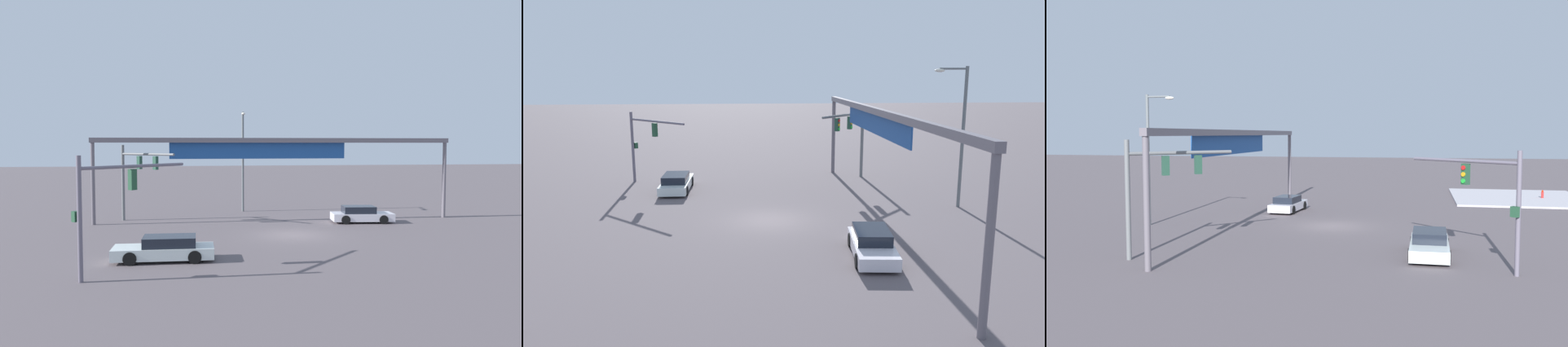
% 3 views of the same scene
% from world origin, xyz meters
% --- Properties ---
extents(ground_plane, '(210.09, 210.09, 0.00)m').
position_xyz_m(ground_plane, '(0.00, 0.00, 0.00)').
color(ground_plane, '#595054').
extents(sidewalk_corner, '(13.88, 11.57, 0.15)m').
position_xyz_m(sidewalk_corner, '(18.49, -14.32, 0.07)').
color(sidewalk_corner, '#B4B0B7').
rests_on(sidewalk_corner, ground).
extents(traffic_signal_near_corner, '(4.53, 4.44, 5.25)m').
position_xyz_m(traffic_signal_near_corner, '(-9.97, -8.55, 3.51)').
color(traffic_signal_near_corner, slate).
rests_on(traffic_signal_near_corner, ground).
extents(traffic_signal_opposite_side, '(4.06, 3.90, 5.66)m').
position_xyz_m(traffic_signal_opposite_side, '(-10.37, 6.88, 3.80)').
color(traffic_signal_opposite_side, slate).
rests_on(traffic_signal_opposite_side, ground).
extents(streetlamp_curved_arm, '(0.38, 2.01, 8.45)m').
position_xyz_m(streetlamp_curved_arm, '(-1.97, 11.51, 4.82)').
color(streetlamp_curved_arm, slate).
rests_on(streetlamp_curved_arm, ground).
extents(overhead_sign_gantry, '(26.82, 0.43, 6.18)m').
position_xyz_m(overhead_sign_gantry, '(-0.35, 5.98, 5.34)').
color(overhead_sign_gantry, '#615B63').
rests_on(overhead_sign_gantry, ground).
extents(sedan_car_approaching, '(4.56, 2.15, 1.21)m').
position_xyz_m(sedan_car_approaching, '(5.95, 4.31, 0.57)').
color(sedan_car_approaching, silver).
rests_on(sedan_car_approaching, ground).
extents(sedan_car_waiting_far, '(4.92, 1.98, 1.21)m').
position_xyz_m(sedan_car_waiting_far, '(-7.64, -6.04, 0.58)').
color(sedan_car_waiting_far, silver).
rests_on(sedan_car_waiting_far, ground).
extents(fire_hydrant_on_curb, '(0.33, 0.22, 0.71)m').
position_xyz_m(fire_hydrant_on_curb, '(18.06, -16.39, 0.49)').
color(fire_hydrant_on_curb, red).
rests_on(fire_hydrant_on_curb, sidewalk_corner).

